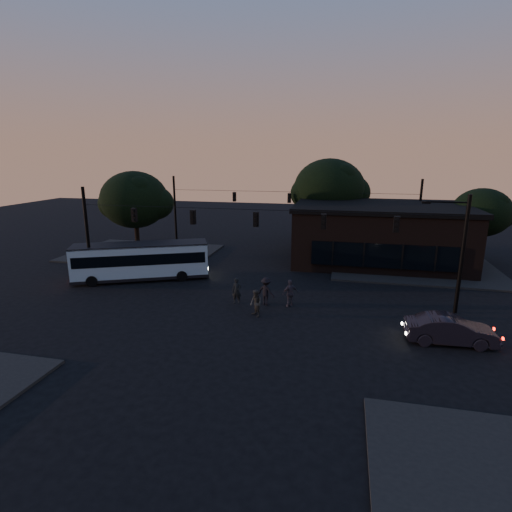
% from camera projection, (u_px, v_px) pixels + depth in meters
% --- Properties ---
extents(ground, '(120.00, 120.00, 0.00)m').
position_uv_depth(ground, '(242.00, 319.00, 24.39)').
color(ground, black).
rests_on(ground, ground).
extents(sidewalk_far_right, '(14.00, 10.00, 0.15)m').
position_uv_depth(sidewalk_far_right, '(414.00, 268.00, 35.06)').
color(sidewalk_far_right, black).
rests_on(sidewalk_far_right, ground).
extents(sidewalk_far_left, '(14.00, 10.00, 0.15)m').
position_uv_depth(sidewalk_far_left, '(144.00, 253.00, 40.59)').
color(sidewalk_far_left, black).
rests_on(sidewalk_far_left, ground).
extents(building, '(15.40, 10.41, 5.40)m').
position_uv_depth(building, '(379.00, 233.00, 36.92)').
color(building, black).
rests_on(building, ground).
extents(tree_behind, '(7.60, 7.60, 9.43)m').
position_uv_depth(tree_behind, '(329.00, 189.00, 42.83)').
color(tree_behind, black).
rests_on(tree_behind, ground).
extents(tree_right, '(5.20, 5.20, 6.86)m').
position_uv_depth(tree_right, '(481.00, 213.00, 36.45)').
color(tree_right, black).
rests_on(tree_right, ground).
extents(tree_left, '(6.40, 6.40, 8.30)m').
position_uv_depth(tree_left, '(134.00, 200.00, 38.29)').
color(tree_left, black).
rests_on(tree_left, ground).
extents(signal_rig_near, '(26.24, 0.30, 7.50)m').
position_uv_depth(signal_rig_near, '(256.00, 235.00, 27.08)').
color(signal_rig_near, black).
rests_on(signal_rig_near, ground).
extents(signal_rig_far, '(26.24, 0.30, 7.50)m').
position_uv_depth(signal_rig_far, '(289.00, 209.00, 42.27)').
color(signal_rig_far, black).
rests_on(signal_rig_far, ground).
extents(bus, '(10.57, 6.50, 2.95)m').
position_uv_depth(bus, '(141.00, 259.00, 31.82)').
color(bus, '#9DBBC8').
rests_on(bus, ground).
extents(car, '(4.61, 1.73, 1.50)m').
position_uv_depth(car, '(450.00, 330.00, 21.11)').
color(car, black).
rests_on(car, ground).
extents(pedestrian_a, '(0.66, 0.43, 1.78)m').
position_uv_depth(pedestrian_a, '(237.00, 291.00, 26.77)').
color(pedestrian_a, black).
rests_on(pedestrian_a, ground).
extents(pedestrian_b, '(1.04, 1.05, 1.71)m').
position_uv_depth(pedestrian_b, '(256.00, 303.00, 24.62)').
color(pedestrian_b, '#2E2F2A').
rests_on(pedestrian_b, ground).
extents(pedestrian_c, '(1.15, 0.97, 1.85)m').
position_uv_depth(pedestrian_c, '(290.00, 293.00, 26.22)').
color(pedestrian_c, '#342F3A').
rests_on(pedestrian_c, ground).
extents(pedestrian_d, '(1.42, 1.16, 1.91)m').
position_uv_depth(pedestrian_d, '(266.00, 291.00, 26.51)').
color(pedestrian_d, black).
rests_on(pedestrian_d, ground).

